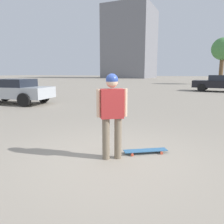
% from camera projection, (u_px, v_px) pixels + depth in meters
% --- Properties ---
extents(ground_plane, '(220.00, 220.00, 0.00)m').
position_uv_depth(ground_plane, '(112.00, 158.00, 4.40)').
color(ground_plane, gray).
extents(person, '(0.41, 0.52, 1.69)m').
position_uv_depth(person, '(112.00, 110.00, 4.22)').
color(person, '#7A6B56').
rests_on(person, ground_plane).
extents(skateboard, '(0.68, 0.89, 0.07)m').
position_uv_depth(skateboard, '(145.00, 151.00, 4.66)').
color(skateboard, '#336693').
rests_on(skateboard, ground_plane).
extents(car_parked_near, '(2.40, 4.49, 1.36)m').
position_uv_depth(car_parked_near, '(13.00, 90.00, 12.01)').
color(car_parked_near, '#ADB2B7').
rests_on(car_parked_near, ground_plane).
extents(car_parked_far, '(2.46, 4.73, 1.48)m').
position_uv_depth(car_parked_far, '(220.00, 83.00, 19.67)').
color(car_parked_far, black).
rests_on(car_parked_far, ground_plane).
extents(building_block_distant, '(15.76, 14.19, 21.81)m').
position_uv_depth(building_block_distant, '(130.00, 44.00, 70.32)').
color(building_block_distant, slate).
rests_on(building_block_distant, ground_plane).
extents(tree_distant, '(3.14, 3.14, 6.61)m').
position_uv_depth(tree_distant, '(223.00, 50.00, 31.10)').
color(tree_distant, brown).
rests_on(tree_distant, ground_plane).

